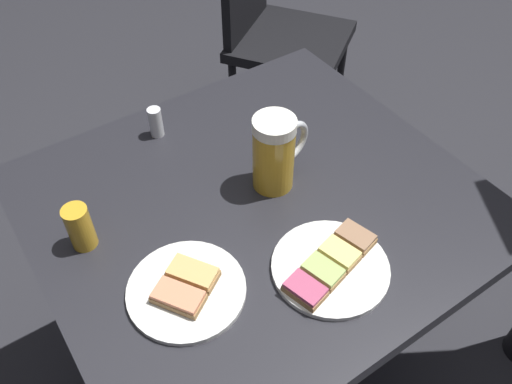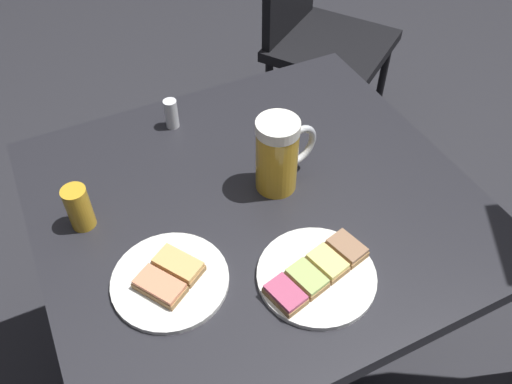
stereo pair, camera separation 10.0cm
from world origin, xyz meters
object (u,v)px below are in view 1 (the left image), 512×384
salt_shaker (156,122)px  plate_near (331,266)px  plate_far (186,289)px  cafe_chair (273,21)px  beer_mug (275,152)px  beer_glass_small (80,227)px

salt_shaker → plate_near: bearing=9.6°
plate_far → cafe_chair: 1.24m
plate_far → beer_mug: 0.30m
plate_far → salt_shaker: (-0.38, 0.14, 0.02)m
beer_mug → cafe_chair: 0.99m
beer_glass_small → cafe_chair: bearing=127.7°
plate_far → cafe_chair: bearing=137.6°
beer_glass_small → beer_mug: bearing=80.1°
beer_mug → plate_near: bearing=-11.0°
cafe_chair → plate_far: bearing=12.7°
cafe_chair → beer_glass_small: bearing=2.8°
plate_near → plate_far: (-0.10, -0.22, -0.00)m
plate_near → cafe_chair: cafe_chair is taller
plate_near → plate_far: 0.24m
beer_mug → salt_shaker: (-0.26, -0.13, -0.04)m
plate_far → beer_glass_small: beer_glass_small is taller
beer_mug → beer_glass_small: bearing=-99.9°
plate_far → beer_mug: size_ratio=1.25×
beer_glass_small → salt_shaker: 0.31m
beer_mug → salt_shaker: 0.29m
plate_far → beer_glass_small: (-0.19, -0.10, 0.04)m
beer_mug → beer_glass_small: 0.37m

